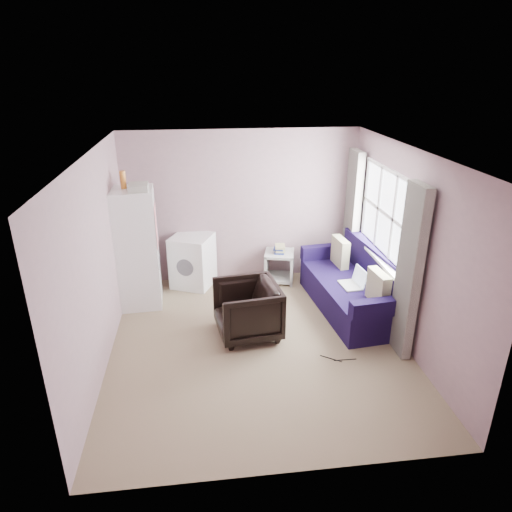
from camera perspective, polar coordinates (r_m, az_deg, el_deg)
The scene contains 8 objects.
room at distance 5.57m, azimuth 0.45°, elevation 0.03°, with size 3.84×4.24×2.54m.
armchair at distance 6.13m, azimuth -1.10°, elevation -6.44°, with size 0.81×0.76×0.83m, color black.
fridge at distance 6.94m, azimuth -14.72°, elevation 0.98°, with size 0.66×0.65×2.05m.
washing_machine at distance 7.56m, azimuth -7.93°, elevation -0.45°, with size 0.80×0.80×0.86m.
side_table at distance 7.69m, azimuth 2.92°, elevation -1.02°, with size 0.57×0.57×0.65m.
sofa at distance 6.96m, azimuth 12.42°, elevation -3.93°, with size 1.16×2.17×0.93m.
window_dressing at distance 6.68m, azimuth 14.82°, elevation 1.89°, with size 0.17×2.62×2.18m.
floor_cables at distance 5.94m, azimuth 10.21°, elevation -12.58°, with size 0.43×0.18×0.01m.
Camera 1 is at (-0.66, -5.08, 3.41)m, focal length 32.00 mm.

